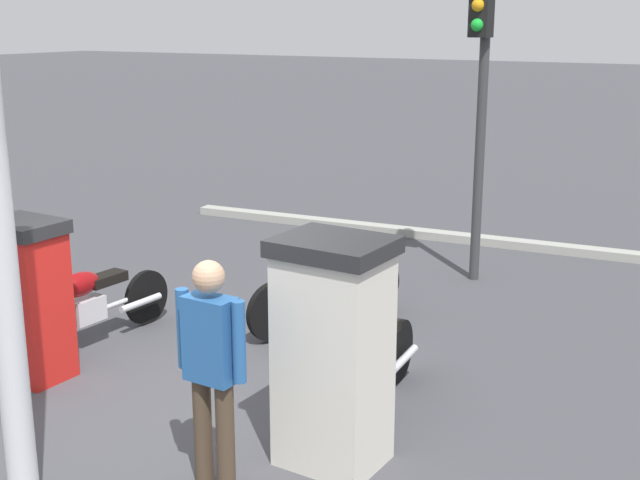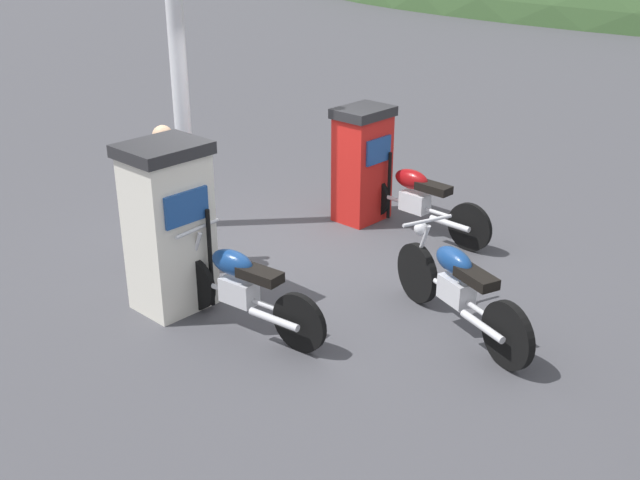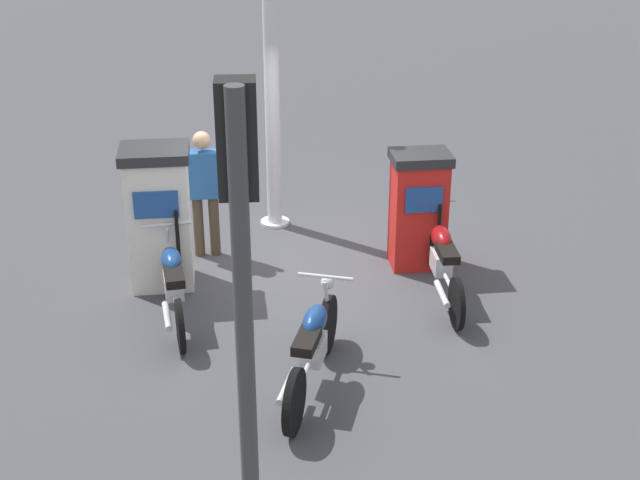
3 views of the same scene
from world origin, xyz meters
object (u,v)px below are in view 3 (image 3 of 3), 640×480
fuel_pump_far (418,209)px  roadside_traffic_light (242,268)px  motorcycle_extra (313,347)px  motorcycle_near_pump (173,281)px  motorcycle_far_pump (441,258)px  attendant_person (204,186)px  canopy_support_pole (271,66)px  fuel_pump_near (159,217)px

fuel_pump_far → roadside_traffic_light: bearing=-27.6°
motorcycle_extra → motorcycle_near_pump: bearing=-140.7°
motorcycle_far_pump → motorcycle_extra: (1.66, -1.78, -0.01)m
attendant_person → canopy_support_pole: (-0.84, 0.97, 1.26)m
fuel_pump_near → motorcycle_near_pump: fuel_pump_near is taller
fuel_pump_near → motorcycle_far_pump: (0.78, 3.20, -0.41)m
fuel_pump_near → fuel_pump_far: 3.13m
motorcycle_far_pump → attendant_person: size_ratio=1.29×
fuel_pump_far → motorcycle_far_pump: fuel_pump_far is taller
fuel_pump_near → motorcycle_extra: size_ratio=0.90×
attendant_person → fuel_pump_far: bearing=74.6°
motorcycle_extra → attendant_person: (-3.15, -0.86, 0.49)m
fuel_pump_near → motorcycle_extra: bearing=30.2°
canopy_support_pole → motorcycle_far_pump: bearing=35.7°
fuel_pump_near → roadside_traffic_light: 5.10m
motorcycle_near_pump → motorcycle_far_pump: (-0.07, 3.08, 0.01)m
fuel_pump_far → motorcycle_near_pump: 3.14m
attendant_person → motorcycle_near_pump: bearing=-15.9°
fuel_pump_near → canopy_support_pole: 2.55m
attendant_person → canopy_support_pole: 1.80m
roadside_traffic_light → motorcycle_near_pump: bearing=-172.7°
motorcycle_near_pump → motorcycle_extra: motorcycle_extra is taller
motorcycle_extra → attendant_person: bearing=-164.7°
motorcycle_near_pump → canopy_support_pole: (-2.39, 1.41, 1.75)m
motorcycle_extra → canopy_support_pole: canopy_support_pole is taller
motorcycle_far_pump → motorcycle_extra: size_ratio=1.12×
motorcycle_far_pump → motorcycle_extra: motorcycle_extra is taller
motorcycle_near_pump → attendant_person: size_ratio=1.17×
motorcycle_near_pump → canopy_support_pole: bearing=149.5°
attendant_person → canopy_support_pole: bearing=131.1°
fuel_pump_near → fuel_pump_far: fuel_pump_near is taller
fuel_pump_near → attendant_person: size_ratio=1.04×
roadside_traffic_light → canopy_support_pole: size_ratio=0.81×
fuel_pump_near → roadside_traffic_light: (4.78, 0.62, 1.66)m
fuel_pump_near → attendant_person: 0.90m
motorcycle_far_pump → fuel_pump_far: bearing=-174.4°
fuel_pump_far → motorcycle_far_pump: (0.78, 0.08, -0.29)m
fuel_pump_far → motorcycle_extra: fuel_pump_far is taller
fuel_pump_near → attendant_person: bearing=141.7°
fuel_pump_near → motorcycle_far_pump: bearing=76.3°
motorcycle_extra → canopy_support_pole: (-3.99, 0.10, 1.75)m
fuel_pump_far → canopy_support_pole: canopy_support_pole is taller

